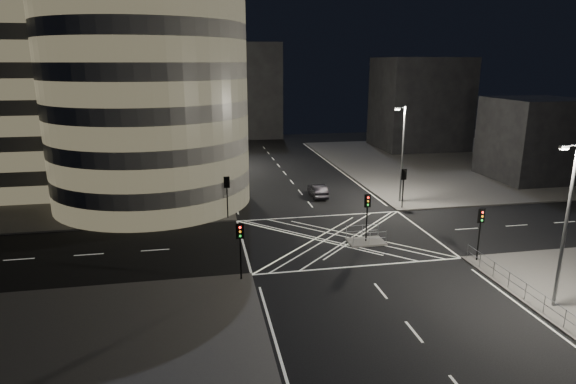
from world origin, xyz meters
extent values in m
plane|color=black|center=(0.00, 0.00, 0.00)|extent=(120.00, 120.00, 0.00)
cube|color=#565351|center=(-29.00, 27.00, 0.07)|extent=(42.00, 42.00, 0.15)
cube|color=#565351|center=(29.00, 27.00, 0.07)|extent=(42.00, 42.00, 0.15)
cube|color=slate|center=(2.00, -1.50, 0.07)|extent=(3.00, 2.00, 0.15)
cylinder|color=gray|center=(-16.00, 14.00, 12.65)|extent=(20.00, 20.00, 25.00)
cube|color=gray|center=(-26.00, 24.00, 12.65)|extent=(20.00, 18.00, 25.00)
cube|color=gray|center=(-22.00, 42.00, 11.15)|extent=(24.00, 16.00, 22.00)
cube|color=black|center=(26.00, 40.00, 7.65)|extent=(14.00, 12.00, 15.00)
cube|color=black|center=(30.00, 16.00, 5.15)|extent=(10.00, 10.00, 10.00)
cube|color=black|center=(-4.00, 58.00, 9.00)|extent=(18.00, 8.00, 18.00)
cylinder|color=black|center=(-10.50, 9.00, 1.89)|extent=(0.32, 0.32, 3.47)
ellipsoid|color=black|center=(-10.50, 9.00, 4.95)|extent=(4.84, 4.84, 5.57)
cylinder|color=black|center=(-10.50, 15.00, 2.05)|extent=(0.32, 0.32, 3.81)
ellipsoid|color=black|center=(-10.50, 15.00, 5.34)|extent=(5.02, 5.02, 5.78)
cylinder|color=black|center=(-10.50, 21.00, 1.94)|extent=(0.32, 0.32, 3.58)
ellipsoid|color=black|center=(-10.50, 21.00, 4.82)|extent=(3.97, 3.97, 4.56)
cylinder|color=black|center=(-10.50, 27.00, 2.10)|extent=(0.32, 0.32, 3.90)
ellipsoid|color=black|center=(-10.50, 27.00, 5.62)|extent=(5.71, 5.71, 6.57)
cylinder|color=black|center=(-10.50, 33.00, 1.80)|extent=(0.32, 0.32, 3.29)
ellipsoid|color=black|center=(-10.50, 33.00, 4.46)|extent=(3.69, 3.69, 4.24)
cylinder|color=black|center=(-8.80, 6.80, 1.65)|extent=(0.12, 0.12, 3.00)
cube|color=black|center=(-8.80, 6.80, 3.60)|extent=(0.28, 0.22, 0.90)
cube|color=black|center=(-8.80, 6.80, 3.60)|extent=(0.55, 0.04, 1.10)
cylinder|color=black|center=(-8.80, -6.80, 1.65)|extent=(0.12, 0.12, 3.00)
cube|color=black|center=(-8.80, -6.80, 3.60)|extent=(0.28, 0.22, 0.90)
cube|color=black|center=(-8.80, -6.80, 3.60)|extent=(0.55, 0.04, 1.10)
cylinder|color=black|center=(8.80, 6.80, 1.65)|extent=(0.12, 0.12, 3.00)
cube|color=black|center=(8.80, 6.80, 3.60)|extent=(0.28, 0.22, 0.90)
cube|color=black|center=(8.80, 6.80, 3.60)|extent=(0.55, 0.04, 1.10)
cylinder|color=black|center=(8.80, -6.80, 1.65)|extent=(0.12, 0.12, 3.00)
cube|color=black|center=(8.80, -6.80, 3.60)|extent=(0.28, 0.22, 0.90)
cube|color=black|center=(8.80, -6.80, 3.60)|extent=(0.55, 0.04, 1.10)
cylinder|color=black|center=(2.00, -1.50, 1.65)|extent=(0.12, 0.12, 3.00)
cube|color=black|center=(2.00, -1.50, 3.60)|extent=(0.28, 0.22, 0.90)
cube|color=black|center=(2.00, -1.50, 3.60)|extent=(0.55, 0.04, 1.10)
cylinder|color=slate|center=(-9.50, 12.00, 5.15)|extent=(0.20, 0.20, 10.00)
cylinder|color=slate|center=(-9.05, 12.00, 10.00)|extent=(0.90, 0.10, 0.10)
cube|color=slate|center=(-8.60, 12.00, 9.90)|extent=(0.50, 0.25, 0.18)
cube|color=white|center=(-8.60, 12.00, 9.79)|extent=(0.42, 0.20, 0.05)
cylinder|color=slate|center=(-9.50, 30.00, 5.15)|extent=(0.20, 0.20, 10.00)
cylinder|color=slate|center=(-9.05, 30.00, 10.00)|extent=(0.90, 0.10, 0.10)
cube|color=slate|center=(-8.60, 30.00, 9.90)|extent=(0.50, 0.25, 0.18)
cube|color=white|center=(-8.60, 30.00, 9.79)|extent=(0.42, 0.20, 0.05)
cylinder|color=slate|center=(9.50, 9.00, 5.15)|extent=(0.20, 0.20, 10.00)
cylinder|color=slate|center=(9.05, 9.00, 10.00)|extent=(0.90, 0.10, 0.10)
cube|color=slate|center=(8.60, 9.00, 9.90)|extent=(0.50, 0.25, 0.18)
cube|color=white|center=(8.60, 9.00, 9.79)|extent=(0.42, 0.20, 0.05)
cylinder|color=slate|center=(9.50, -14.00, 5.15)|extent=(0.20, 0.20, 10.00)
cylinder|color=slate|center=(9.05, -14.00, 10.00)|extent=(0.90, 0.10, 0.10)
cube|color=slate|center=(8.60, -14.00, 9.90)|extent=(0.50, 0.25, 0.18)
cube|color=white|center=(8.60, -14.00, 9.79)|extent=(0.42, 0.20, 0.05)
cube|color=slate|center=(8.30, -12.15, 0.70)|extent=(0.06, 11.70, 1.10)
cube|color=slate|center=(2.00, -2.40, 0.70)|extent=(2.80, 0.06, 1.10)
cube|color=slate|center=(2.00, -0.60, 0.70)|extent=(2.80, 0.06, 1.10)
imported|color=black|center=(1.50, 12.86, 0.71)|extent=(1.56, 4.32, 1.42)
camera|label=1|loc=(-11.25, -36.94, 14.44)|focal=30.00mm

